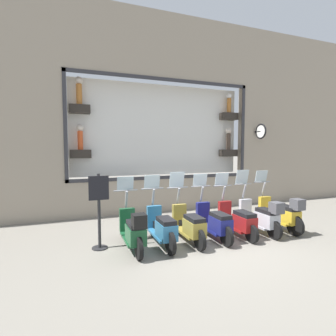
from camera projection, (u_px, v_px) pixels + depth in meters
The scene contains 10 objects.
ground_plane at pixel (211, 243), 6.43m from camera, with size 120.00×120.00×0.00m, color gray.
building_facade at pixel (163, 113), 9.53m from camera, with size 1.23×36.00×7.09m.
scooter_yellow_0 at pixel (282, 214), 7.34m from camera, with size 1.81×0.61×1.63m.
scooter_silver_1 at pixel (261, 217), 7.09m from camera, with size 1.79×0.60×1.67m.
scooter_red_2 at pixel (238, 220), 6.90m from camera, with size 1.79×0.60×1.60m.
scooter_navy_3 at pixel (215, 222), 6.66m from camera, with size 1.80×0.60×1.60m.
scooter_olive_4 at pixel (189, 225), 6.42m from camera, with size 1.80×0.60×1.68m.
scooter_teal_5 at pixel (162, 228), 6.18m from camera, with size 1.80×0.60×1.62m.
scooter_green_6 at pixel (133, 231), 5.87m from camera, with size 1.80×0.61×1.60m.
shop_sign_post at pixel (99, 208), 5.98m from camera, with size 0.36×0.45×1.74m.
Camera 1 is at (-5.52, 3.17, 2.30)m, focal length 28.00 mm.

